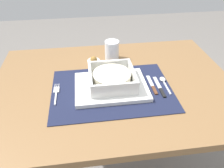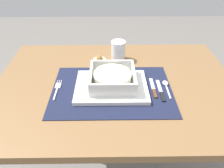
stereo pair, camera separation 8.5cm
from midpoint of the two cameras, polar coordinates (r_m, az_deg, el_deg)
dining_table at (r=0.97m, az=3.43°, el=-5.15°), size 1.00×0.71×0.76m
placemat at (r=0.87m, az=2.80°, el=-1.62°), size 0.47×0.33×0.00m
serving_plate at (r=0.87m, az=2.63°, el=-0.77°), size 0.28×0.21×0.02m
porridge_bowl at (r=0.86m, az=2.94°, el=1.45°), size 0.18×0.18×0.06m
fork at (r=0.88m, az=-11.45°, el=-1.14°), size 0.02×0.13×0.00m
spoon at (r=0.92m, az=16.50°, el=-0.31°), size 0.02×0.11×0.01m
butter_knife at (r=0.88m, az=15.37°, el=-2.04°), size 0.01×0.14×0.01m
bread_knife at (r=0.89m, az=13.51°, el=-1.36°), size 0.01×0.13×0.01m
drinking_glass at (r=1.05m, az=3.99°, el=8.39°), size 0.07×0.07×0.09m
condiment_saucer at (r=1.05m, az=-0.96°, el=6.30°), size 0.06×0.06×0.03m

